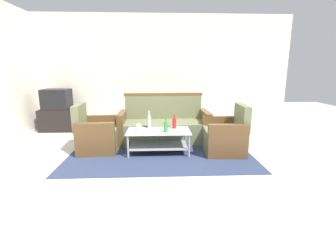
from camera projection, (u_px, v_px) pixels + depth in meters
ground_plane at (168, 175)px, 3.24m from camera, size 14.00×14.00×0.00m
wall_back at (163, 71)px, 5.94m from camera, size 6.52×0.12×2.80m
rug at (160, 151)px, 4.17m from camera, size 3.15×2.02×0.01m
couch at (164, 126)px, 4.71m from camera, size 1.82×0.78×0.96m
armchair_left at (96, 135)px, 4.19m from camera, size 0.75×0.81×0.85m
armchair_right at (225, 136)px, 4.10m from camera, size 0.74×0.79×0.85m
coffee_table at (159, 138)px, 4.07m from camera, size 1.10×0.60×0.40m
bottle_clear at (149, 121)px, 4.18m from camera, size 0.06×0.06×0.32m
bottle_green at (166, 127)px, 3.92m from camera, size 0.07×0.07×0.23m
bottle_red at (174, 123)px, 4.17m from camera, size 0.07×0.07×0.25m
cup at (139, 127)px, 4.07m from camera, size 0.08×0.08×0.10m
tv_stand at (59, 120)px, 5.57m from camera, size 0.80×0.50×0.52m
television at (57, 99)px, 5.47m from camera, size 0.61×0.45×0.48m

